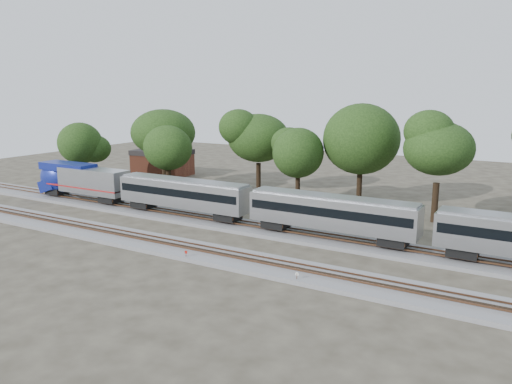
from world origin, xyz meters
TOP-DOWN VIEW (x-y plane):
  - ground at (0.00, 0.00)m, footprint 160.00×160.00m
  - track_far at (0.00, 6.00)m, footprint 160.00×5.00m
  - track_near at (0.00, -4.00)m, footprint 160.00×5.00m
  - train at (19.95, 6.00)m, footprint 112.44×3.21m
  - switch_stand_red at (0.53, -6.10)m, footprint 0.30×0.06m
  - switch_stand_white at (11.94, -6.07)m, footprint 0.32×0.09m
  - switch_lever at (7.59, -6.09)m, footprint 0.57×0.46m
  - brick_building at (-32.43, 29.41)m, footprint 10.56×7.97m
  - tree_0 at (-35.64, 13.47)m, footprint 7.39×7.39m
  - tree_1 at (-23.89, 19.92)m, footprint 9.13×9.13m
  - tree_2 at (-20.17, 16.40)m, footprint 7.25×7.25m
  - tree_3 at (-9.38, 24.92)m, footprint 8.54×8.54m
  - tree_4 at (-0.19, 19.67)m, footprint 7.39×7.39m
  - tree_5 at (7.14, 23.85)m, footprint 9.29×9.29m
  - tree_6 at (17.86, 19.91)m, footprint 9.04×9.04m

SIDE VIEW (x-z plane):
  - ground at x=0.00m, z-range 0.00..0.00m
  - switch_lever at x=7.59m, z-range 0.00..0.30m
  - track_far at x=0.00m, z-range -0.16..0.57m
  - track_near at x=0.00m, z-range -0.16..0.57m
  - switch_stand_red at x=0.53m, z-range 0.13..1.09m
  - switch_stand_white at x=11.94m, z-range 0.14..1.14m
  - brick_building at x=-32.43m, z-range 0.02..4.77m
  - train at x=19.95m, z-range 0.91..5.65m
  - tree_2 at x=-20.17m, z-range 2.00..12.22m
  - tree_4 at x=-0.19m, z-range 2.04..12.45m
  - tree_0 at x=-35.64m, z-range 2.04..12.46m
  - tree_3 at x=-9.38m, z-range 2.36..14.40m
  - tree_6 at x=17.86m, z-range 2.51..15.24m
  - tree_1 at x=-23.89m, z-range 2.53..15.41m
  - tree_5 at x=7.14m, z-range 2.58..15.68m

